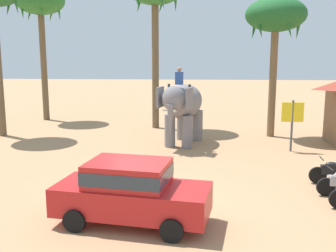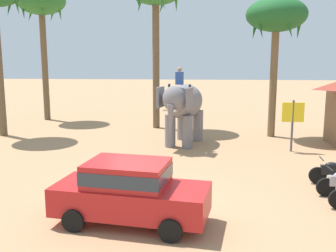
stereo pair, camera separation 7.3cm
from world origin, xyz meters
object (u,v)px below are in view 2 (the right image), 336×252
object	(u,v)px
car_sedan_foreground	(130,190)
signboard_yellow	(293,116)
palm_tree_near_hut	(276,18)
elephant_with_mahout	(183,105)
motorcycle_far_in_row	(336,172)
palm_tree_far_back	(41,5)

from	to	relation	value
car_sedan_foreground	signboard_yellow	bearing A→B (deg)	53.77
palm_tree_near_hut	car_sedan_foreground	bearing A→B (deg)	-116.33
elephant_with_mahout	motorcycle_far_in_row	distance (m)	8.18
elephant_with_mahout	palm_tree_far_back	size ratio (longest dim) A/B	0.46
elephant_with_mahout	palm_tree_near_hut	world-z (taller)	palm_tree_near_hut
elephant_with_mahout	palm_tree_near_hut	size ratio (longest dim) A/B	0.54
car_sedan_foreground	palm_tree_near_hut	xyz separation A→B (m)	(5.89, 11.90, 5.41)
elephant_with_mahout	palm_tree_far_back	bearing A→B (deg)	143.71
palm_tree_far_back	palm_tree_near_hut	bearing A→B (deg)	-18.07
motorcycle_far_in_row	signboard_yellow	xyz separation A→B (m)	(-0.41, 4.80, 1.22)
palm_tree_near_hut	signboard_yellow	world-z (taller)	palm_tree_near_hut
elephant_with_mahout	signboard_yellow	world-z (taller)	elephant_with_mahout
elephant_with_mahout	motorcycle_far_in_row	bearing A→B (deg)	-46.91
car_sedan_foreground	palm_tree_near_hut	world-z (taller)	palm_tree_near_hut
car_sedan_foreground	palm_tree_far_back	bearing A→B (deg)	117.20
motorcycle_far_in_row	palm_tree_near_hut	distance (m)	10.15
car_sedan_foreground	signboard_yellow	world-z (taller)	signboard_yellow
car_sedan_foreground	motorcycle_far_in_row	world-z (taller)	car_sedan_foreground
palm_tree_far_back	signboard_yellow	xyz separation A→B (m)	(14.73, -8.16, -5.96)
car_sedan_foreground	palm_tree_far_back	size ratio (longest dim) A/B	0.49
car_sedan_foreground	palm_tree_near_hut	bearing A→B (deg)	63.67
car_sedan_foreground	motorcycle_far_in_row	xyz separation A→B (m)	(6.60, 3.66, -0.46)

